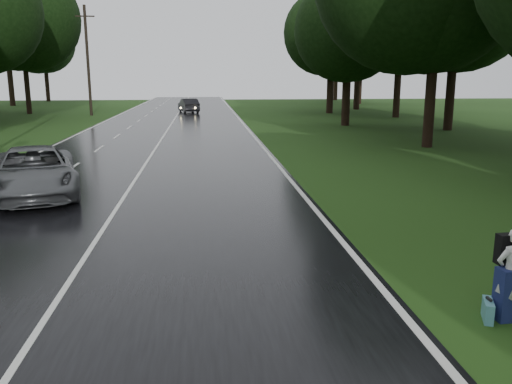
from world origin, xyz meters
TOP-DOWN VIEW (x-y plane):
  - ground at (0.00, 0.00)m, footprint 160.00×160.00m
  - road at (0.00, 20.00)m, footprint 12.00×140.00m
  - lane_center at (0.00, 20.00)m, footprint 0.12×140.00m
  - grey_car at (-2.91, 8.72)m, footprint 4.06×6.13m
  - far_car at (1.05, 48.15)m, footprint 2.48×4.70m
  - hitchhiker at (7.45, -1.19)m, footprint 0.59×0.54m
  - suitcase at (7.11, -1.19)m, footprint 0.30×0.49m
  - utility_pole_far at (-8.50, 45.35)m, footprint 1.80×0.28m
  - tree_left_f at (-15.40, 48.41)m, footprint 10.63×10.63m
  - tree_right_d at (14.91, 19.24)m, footprint 9.92×9.92m
  - tree_right_e at (13.81, 32.33)m, footprint 8.24×8.24m
  - tree_right_f at (15.86, 46.21)m, footprint 9.32×9.32m

SIDE VIEW (x-z plane):
  - ground at x=0.00m, z-range 0.00..0.00m
  - utility_pole_far at x=-8.50m, z-range -5.24..5.24m
  - tree_left_f at x=-15.40m, z-range -8.30..8.30m
  - tree_right_d at x=14.91m, z-range -7.75..7.75m
  - tree_right_e at x=13.81m, z-range -6.44..6.44m
  - tree_right_f at x=15.86m, z-range -7.28..7.28m
  - road at x=0.00m, z-range 0.00..0.04m
  - lane_center at x=0.00m, z-range 0.04..0.05m
  - suitcase at x=7.11m, z-range 0.00..0.34m
  - hitchhiker at x=7.45m, z-range -0.06..1.50m
  - far_car at x=1.05m, z-range 0.04..1.51m
  - grey_car at x=-2.91m, z-range 0.04..1.61m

